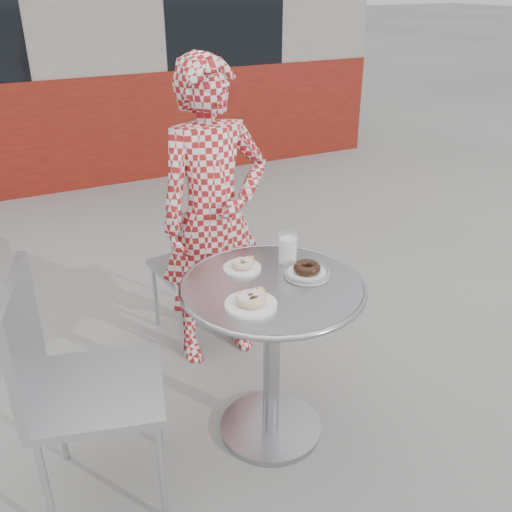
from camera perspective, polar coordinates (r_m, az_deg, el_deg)
name	(u,v)px	position (r m, az deg, el deg)	size (l,w,h in m)	color
ground	(274,431)	(2.64, 1.76, -17.12)	(60.00, 60.00, 0.00)	gray
storefront	(39,6)	(7.30, -20.89, 22.31)	(6.02, 4.55, 3.00)	gray
bistro_table	(272,323)	(2.30, 1.63, -6.76)	(0.73, 0.73, 0.74)	#B0B0B5
chair_far	(195,293)	(3.14, -6.08, -3.74)	(0.42, 0.42, 0.80)	#ADB0B5
chair_left	(101,431)	(2.29, -15.24, -16.54)	(0.56, 0.55, 0.95)	#ADB0B5
seated_person	(214,217)	(2.76, -4.23, 3.88)	(0.55, 0.36, 1.52)	#A2191B
plate_far	(243,265)	(2.31, -1.35, -0.93)	(0.15, 0.15, 0.04)	white
plate_near	(251,301)	(2.06, -0.47, -4.51)	(0.19, 0.19, 0.05)	white
plate_checker	(307,271)	(2.28, 5.10, -1.50)	(0.19, 0.19, 0.05)	white
milk_cup	(288,249)	(2.35, 3.18, 0.73)	(0.08, 0.08, 0.13)	white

